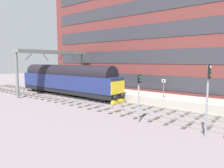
{
  "coord_description": "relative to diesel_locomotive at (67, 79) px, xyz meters",
  "views": [
    {
      "loc": [
        -20.65,
        -17.2,
        5.31
      ],
      "look_at": [
        0.2,
        -0.16,
        2.37
      ],
      "focal_mm": 34.3,
      "sensor_mm": 36.0,
      "label": 1
    }
  ],
  "objects": [
    {
      "name": "diesel_locomotive",
      "position": [
        0.0,
        0.0,
        0.0
      ],
      "size": [
        2.74,
        20.12,
        4.68
      ],
      "color": "black",
      "rests_on": "ground"
    },
    {
      "name": "overhead_footbridge",
      "position": [
        0.32,
        3.6,
        3.79
      ],
      "size": [
        12.75,
        2.0,
        6.94
      ],
      "color": "slate",
      "rests_on": "ground"
    },
    {
      "name": "station_platform",
      "position": [
        3.6,
        -8.59,
        -1.99
      ],
      "size": [
        4.0,
        44.0,
        1.01
      ],
      "color": "#A8A095",
      "rests_on": "ground"
    },
    {
      "name": "platform_number_sign",
      "position": [
        1.96,
        -14.97,
        -0.04
      ],
      "size": [
        0.1,
        0.44,
        2.19
      ],
      "color": "slate",
      "rests_on": "station_platform"
    },
    {
      "name": "track_main",
      "position": [
        -0.0,
        -8.59,
        -2.43
      ],
      "size": [
        2.5,
        60.0,
        0.15
      ],
      "color": "gray",
      "rests_on": "ground"
    },
    {
      "name": "signal_post_near",
      "position": [
        -5.36,
        -21.74,
        0.74
      ],
      "size": [
        0.44,
        0.22,
        5.08
      ],
      "color": "gray",
      "rests_on": "ground"
    },
    {
      "name": "ground_plane",
      "position": [
        -0.0,
        -8.59,
        -2.49
      ],
      "size": [
        140.0,
        140.0,
        0.0
      ],
      "primitive_type": "plane",
      "color": "gray",
      "rests_on": "ground"
    },
    {
      "name": "station_building",
      "position": [
        10.5,
        -8.8,
        7.02
      ],
      "size": [
        4.74,
        43.69,
        19.01
      ],
      "color": "brown",
      "rests_on": "ground"
    },
    {
      "name": "track_adjacent_west",
      "position": [
        -3.45,
        -8.59,
        -2.43
      ],
      "size": [
        2.5,
        60.0,
        0.15
      ],
      "color": "gray",
      "rests_on": "ground"
    },
    {
      "name": "signal_post_mid",
      "position": [
        -5.36,
        -16.23,
        0.11
      ],
      "size": [
        0.44,
        0.22,
        4.15
      ],
      "color": "gray",
      "rests_on": "ground"
    }
  ]
}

